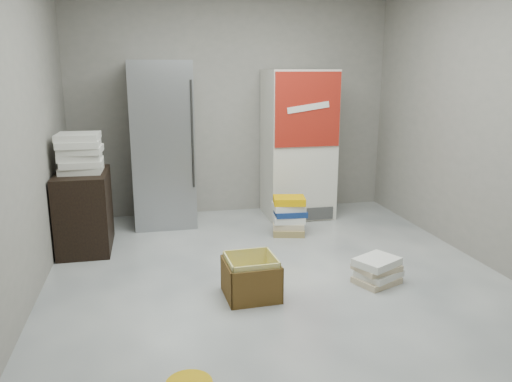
{
  "coord_description": "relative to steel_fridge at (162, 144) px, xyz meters",
  "views": [
    {
      "loc": [
        -1.06,
        -3.74,
        1.8
      ],
      "look_at": [
        -0.09,
        0.7,
        0.69
      ],
      "focal_mm": 35.0,
      "sensor_mm": 36.0,
      "label": 1
    }
  ],
  "objects": [
    {
      "name": "phonebook_stack_main",
      "position": [
        1.33,
        -0.73,
        -0.74
      ],
      "size": [
        0.41,
        0.37,
        0.43
      ],
      "rotation": [
        0.0,
        0.0,
        -0.15
      ],
      "color": "#97824C",
      "rests_on": "ground"
    },
    {
      "name": "room_shell",
      "position": [
        0.9,
        -2.13,
        0.85
      ],
      "size": [
        4.04,
        5.04,
        2.82
      ],
      "color": "gray",
      "rests_on": "ground"
    },
    {
      "name": "supply_box_stack",
      "position": [
        -0.83,
        -0.73,
        0.04
      ],
      "size": [
        0.43,
        0.43,
        0.39
      ],
      "color": "white",
      "rests_on": "wood_shelf"
    },
    {
      "name": "cardboard_box",
      "position": [
        0.6,
        -2.2,
        -0.81
      ],
      "size": [
        0.44,
        0.44,
        0.34
      ],
      "rotation": [
        0.0,
        0.0,
        0.05
      ],
      "color": "yellow",
      "rests_on": "ground"
    },
    {
      "name": "phonebook_stack_side",
      "position": [
        1.72,
        -2.17,
        -0.84
      ],
      "size": [
        0.47,
        0.42,
        0.23
      ],
      "rotation": [
        0.0,
        0.0,
        0.42
      ],
      "color": "beige",
      "rests_on": "ground"
    },
    {
      "name": "ground",
      "position": [
        0.9,
        -2.13,
        -0.95
      ],
      "size": [
        5.0,
        5.0,
        0.0
      ],
      "primitive_type": "plane",
      "color": "silver",
      "rests_on": "ground"
    },
    {
      "name": "coke_cooler",
      "position": [
        1.65,
        -0.01,
        -0.05
      ],
      "size": [
        0.8,
        0.73,
        1.8
      ],
      "color": "silver",
      "rests_on": "ground"
    },
    {
      "name": "wood_shelf",
      "position": [
        -0.83,
        -0.73,
        -0.55
      ],
      "size": [
        0.5,
        0.8,
        0.8
      ],
      "primitive_type": "cube",
      "color": "black",
      "rests_on": "ground"
    },
    {
      "name": "steel_fridge",
      "position": [
        0.0,
        0.0,
        0.0
      ],
      "size": [
        0.7,
        0.72,
        1.9
      ],
      "color": "#A6A8AE",
      "rests_on": "ground"
    }
  ]
}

